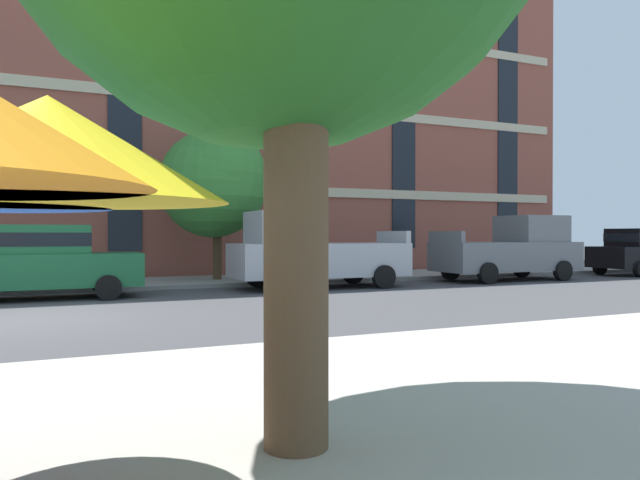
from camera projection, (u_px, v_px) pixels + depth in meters
ground_plane at (22, 321)px, 10.71m from camera, size 120.00×120.00×0.00m
sidewalk_far at (33, 287)px, 16.90m from camera, size 56.00×3.60×0.12m
apartment_building at (38, 38)px, 24.27m from camera, size 44.10×12.08×19.20m
sedan_green at (42, 260)px, 14.19m from camera, size 4.40×1.98×1.78m
pickup_silver at (312, 253)px, 17.10m from camera, size 5.10×2.12×2.20m
pickup_gray at (512, 250)px, 20.15m from camera, size 5.10×2.12×2.20m
street_tree_middle at (216, 180)px, 18.85m from camera, size 3.40×3.40×4.93m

